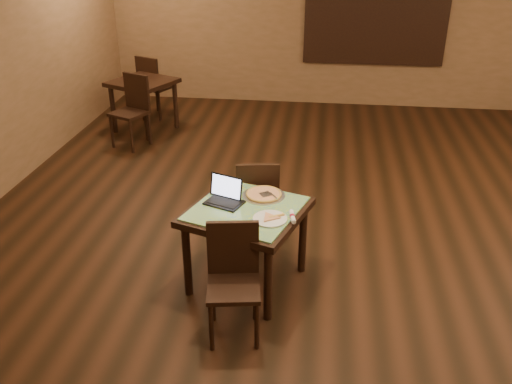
# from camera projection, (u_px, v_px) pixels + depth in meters

# --- Properties ---
(ground) EXTENTS (10.00, 10.00, 0.00)m
(ground) POSITION_uv_depth(u_px,v_px,m) (343.00, 258.00, 5.26)
(ground) COLOR black
(ground) RESTS_ON ground
(wall_back) EXTENTS (8.00, 0.02, 3.00)m
(wall_back) POSITION_uv_depth(u_px,v_px,m) (345.00, 16.00, 9.01)
(wall_back) COLOR #8C6447
(wall_back) RESTS_ON ground
(mural) EXTENTS (2.34, 0.05, 1.64)m
(mural) POSITION_uv_depth(u_px,v_px,m) (376.00, 14.00, 8.90)
(mural) COLOR #245684
(mural) RESTS_ON wall_back
(tiled_table) EXTENTS (1.16, 1.16, 0.76)m
(tiled_table) POSITION_uv_depth(u_px,v_px,m) (247.00, 218.00, 4.63)
(tiled_table) COLOR black
(tiled_table) RESTS_ON ground
(chair_main_near) EXTENTS (0.46, 0.46, 0.92)m
(chair_main_near) POSITION_uv_depth(u_px,v_px,m) (233.00, 274.00, 4.15)
(chair_main_near) COLOR black
(chair_main_near) RESTS_ON ground
(chair_main_far) EXTENTS (0.47, 0.47, 0.94)m
(chair_main_far) POSITION_uv_depth(u_px,v_px,m) (257.00, 199.00, 5.24)
(chair_main_far) COLOR black
(chair_main_far) RESTS_ON ground
(laptop) EXTENTS (0.37, 0.34, 0.21)m
(laptop) POSITION_uv_depth(u_px,v_px,m) (225.00, 195.00, 4.67)
(laptop) COLOR black
(laptop) RESTS_ON tiled_table
(plate) EXTENTS (0.28, 0.28, 0.02)m
(plate) POSITION_uv_depth(u_px,v_px,m) (270.00, 219.00, 4.40)
(plate) COLOR white
(plate) RESTS_ON tiled_table
(pizza_slice) EXTENTS (0.24, 0.24, 0.02)m
(pizza_slice) POSITION_uv_depth(u_px,v_px,m) (270.00, 217.00, 4.39)
(pizza_slice) COLOR beige
(pizza_slice) RESTS_ON plate
(pizza_pan) EXTENTS (0.38, 0.38, 0.01)m
(pizza_pan) POSITION_uv_depth(u_px,v_px,m) (264.00, 195.00, 4.79)
(pizza_pan) COLOR silver
(pizza_pan) RESTS_ON tiled_table
(pizza_whole) EXTENTS (0.32, 0.32, 0.02)m
(pizza_whole) POSITION_uv_depth(u_px,v_px,m) (264.00, 194.00, 4.78)
(pizza_whole) COLOR beige
(pizza_whole) RESTS_ON pizza_pan
(spatula) EXTENTS (0.20, 0.24, 0.01)m
(spatula) POSITION_uv_depth(u_px,v_px,m) (266.00, 194.00, 4.75)
(spatula) COLOR silver
(spatula) RESTS_ON pizza_whole
(napkin_roll) EXTENTS (0.07, 0.19, 0.04)m
(napkin_roll) POSITION_uv_depth(u_px,v_px,m) (292.00, 217.00, 4.41)
(napkin_roll) COLOR white
(napkin_roll) RESTS_ON tiled_table
(other_table_b) EXTENTS (1.11, 1.11, 0.78)m
(other_table_b) POSITION_uv_depth(u_px,v_px,m) (143.00, 89.00, 8.19)
(other_table_b) COLOR black
(other_table_b) RESTS_ON ground
(other_table_b_chair_near) EXTENTS (0.58, 0.58, 1.01)m
(other_table_b_chair_near) POSITION_uv_depth(u_px,v_px,m) (133.00, 106.00, 7.69)
(other_table_b_chair_near) COLOR black
(other_table_b_chair_near) RESTS_ON ground
(other_table_b_chair_far) EXTENTS (0.58, 0.58, 1.01)m
(other_table_b_chair_far) POSITION_uv_depth(u_px,v_px,m) (153.00, 83.00, 8.76)
(other_table_b_chair_far) COLOR black
(other_table_b_chair_far) RESTS_ON ground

